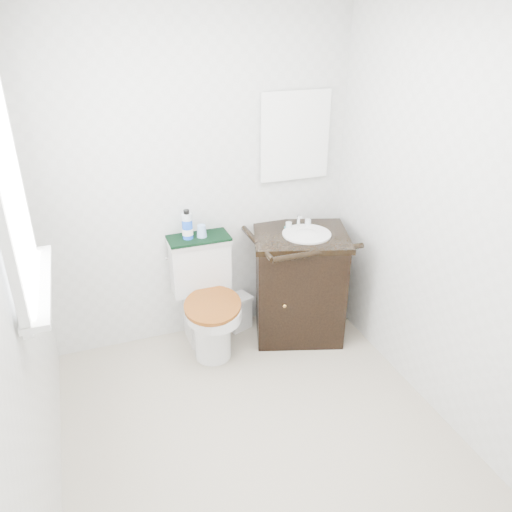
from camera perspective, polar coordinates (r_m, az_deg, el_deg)
floor at (r=3.11m, az=0.41°, el=-19.70°), size 2.40×2.40×0.00m
wall_back at (r=3.48m, az=-6.54°, el=8.65°), size 2.40×0.00×2.40m
wall_front at (r=1.53m, az=17.29°, el=-17.70°), size 2.40×0.00×2.40m
wall_left at (r=2.30m, az=-26.11°, el=-3.42°), size 0.00×2.40×2.40m
wall_right at (r=2.95m, az=20.99°, el=3.79°), size 0.00×2.40×2.40m
window at (r=2.40m, az=-26.65°, el=6.81°), size 0.02×0.70×0.90m
mirror at (r=3.61m, az=4.47°, el=13.49°), size 0.50×0.02×0.60m
toilet at (r=3.61m, az=-5.73°, el=-5.40°), size 0.49×0.67×0.81m
vanity at (r=3.73m, az=4.96°, el=-2.94°), size 0.81×0.75×0.92m
trash_bin at (r=3.90m, az=-2.03°, el=-6.39°), size 0.23×0.21×0.28m
towel at (r=3.50m, az=-6.58°, el=2.06°), size 0.43×0.22×0.02m
mouthwash_bottle at (r=3.45m, az=-7.86°, el=3.48°), size 0.07×0.07×0.21m
cup at (r=3.48m, az=-6.23°, el=2.87°), size 0.07×0.07×0.09m
soap_bar at (r=3.64m, az=3.69°, el=3.37°), size 0.06×0.04×0.02m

